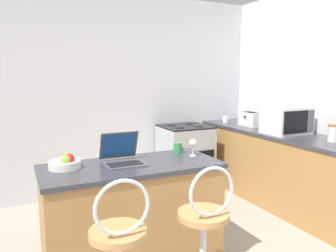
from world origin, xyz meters
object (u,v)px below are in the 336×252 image
object	(u,v)px
bar_stool_far	(204,242)
fruit_bowl	(65,163)
microwave	(287,120)
wine_glass_tall	(193,144)
laptop	(122,155)
mug_white	(226,119)
toaster	(250,119)
stove_range	(185,158)
mug_green	(178,148)
storage_jar	(333,133)

from	to	relation	value
bar_stool_far	fruit_bowl	world-z (taller)	bar_stool_far
microwave	wine_glass_tall	xyz separation A→B (m)	(-1.53, -0.48, -0.05)
microwave	bar_stool_far	bearing A→B (deg)	-148.30
laptop	mug_white	xyz separation A→B (m)	(2.04, 1.51, -0.01)
toaster	stove_range	world-z (taller)	toaster
microwave	mug_green	xyz separation A→B (m)	(-1.59, -0.33, -0.11)
toaster	wine_glass_tall	world-z (taller)	toaster
toaster	stove_range	xyz separation A→B (m)	(-0.78, 0.39, -0.53)
mug_green	storage_jar	bearing A→B (deg)	-8.25
toaster	stove_range	bearing A→B (deg)	153.66
laptop	storage_jar	world-z (taller)	laptop
mug_green	laptop	bearing A→B (deg)	-168.41
mug_white	wine_glass_tall	bearing A→B (deg)	-132.75
microwave	fruit_bowl	distance (m)	2.59
bar_stool_far	fruit_bowl	xyz separation A→B (m)	(-0.76, 0.70, 0.45)
bar_stool_far	stove_range	distance (m)	2.36
laptop	fruit_bowl	bearing A→B (deg)	175.46
laptop	stove_range	size ratio (longest dim) A/B	0.35
microwave	stove_range	distance (m)	1.43
storage_jar	fruit_bowl	bearing A→B (deg)	176.44
mug_white	stove_range	bearing A→B (deg)	-176.46
storage_jar	microwave	bearing A→B (deg)	96.88
stove_range	microwave	bearing A→B (deg)	-52.58
bar_stool_far	mug_green	bearing A→B (deg)	75.57
bar_stool_far	storage_jar	size ratio (longest dim) A/B	5.57
bar_stool_far	storage_jar	bearing A→B (deg)	16.10
mug_white	fruit_bowl	distance (m)	2.87
storage_jar	mug_green	bearing A→B (deg)	171.75
laptop	fruit_bowl	xyz separation A→B (m)	(-0.42, 0.03, -0.02)
mug_green	toaster	bearing A→B (deg)	31.45
bar_stool_far	wine_glass_tall	distance (m)	0.86
toaster	stove_range	distance (m)	1.02
laptop	stove_range	world-z (taller)	laptop
microwave	stove_range	size ratio (longest dim) A/B	0.56
mug_white	storage_jar	world-z (taller)	storage_jar
fruit_bowl	stove_range	bearing A→B (deg)	39.04
wine_glass_tall	storage_jar	xyz separation A→B (m)	(1.60, -0.09, -0.01)
bar_stool_far	toaster	bearing A→B (deg)	44.38
microwave	fruit_bowl	bearing A→B (deg)	-170.95
bar_stool_far	stove_range	world-z (taller)	bar_stool_far
toaster	bar_stool_far	bearing A→B (deg)	-135.62
laptop	wine_glass_tall	world-z (taller)	laptop
mug_white	bar_stool_far	bearing A→B (deg)	-127.92
bar_stool_far	microwave	size ratio (longest dim) A/B	2.01
mug_green	bar_stool_far	bearing A→B (deg)	-104.43
wine_glass_tall	mug_white	size ratio (longest dim) A/B	1.45
bar_stool_far	toaster	xyz separation A→B (m)	(1.78, 1.75, 0.51)
laptop	fruit_bowl	distance (m)	0.42
laptop	wine_glass_tall	xyz separation A→B (m)	(0.61, -0.04, 0.05)
microwave	mug_green	size ratio (longest dim) A/B	5.39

